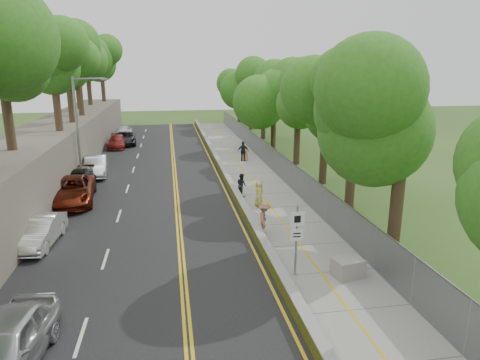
# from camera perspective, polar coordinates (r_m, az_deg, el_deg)

# --- Properties ---
(ground) EXTENTS (140.00, 140.00, 0.00)m
(ground) POSITION_cam_1_polar(r_m,az_deg,el_deg) (21.32, 2.27, -9.18)
(ground) COLOR #33511E
(ground) RESTS_ON ground
(road) EXTENTS (11.20, 66.00, 0.04)m
(road) POSITION_cam_1_polar(r_m,az_deg,el_deg) (35.16, -11.45, 0.31)
(road) COLOR black
(road) RESTS_ON ground
(sidewalk) EXTENTS (4.20, 66.00, 0.05)m
(sidewalk) POSITION_cam_1_polar(r_m,az_deg,el_deg) (35.74, 1.38, 0.86)
(sidewalk) COLOR gray
(sidewalk) RESTS_ON ground
(jersey_barrier) EXTENTS (0.42, 66.00, 0.60)m
(jersey_barrier) POSITION_cam_1_polar(r_m,az_deg,el_deg) (35.32, -2.28, 1.14)
(jersey_barrier) COLOR #BDCD1A
(jersey_barrier) RESTS_ON ground
(rock_embankment) EXTENTS (5.00, 66.00, 4.00)m
(rock_embankment) POSITION_cam_1_polar(r_m,az_deg,el_deg) (35.96, -24.63, 2.80)
(rock_embankment) COLOR #595147
(rock_embankment) RESTS_ON ground
(chainlink_fence) EXTENTS (0.04, 66.00, 2.00)m
(chainlink_fence) POSITION_cam_1_polar(r_m,az_deg,el_deg) (35.97, 4.68, 2.49)
(chainlink_fence) COLOR slate
(chainlink_fence) RESTS_ON ground
(trees_embankment) EXTENTS (6.40, 66.00, 13.00)m
(trees_embankment) POSITION_cam_1_polar(r_m,az_deg,el_deg) (35.25, -25.35, 16.47)
(trees_embankment) COLOR #3A8023
(trees_embankment) RESTS_ON rock_embankment
(trees_fenceside) EXTENTS (7.00, 66.00, 14.00)m
(trees_fenceside) POSITION_cam_1_polar(r_m,az_deg,el_deg) (35.83, 8.62, 12.02)
(trees_fenceside) COLOR #3A8022
(trees_fenceside) RESTS_ON ground
(streetlight) EXTENTS (2.52, 0.22, 8.00)m
(streetlight) POSITION_cam_1_polar(r_m,az_deg,el_deg) (33.90, -20.54, 7.09)
(streetlight) COLOR gray
(streetlight) RESTS_ON ground
(signpost) EXTENTS (0.62, 0.09, 3.10)m
(signpost) POSITION_cam_1_polar(r_m,az_deg,el_deg) (18.11, 7.57, -7.06)
(signpost) COLOR gray
(signpost) RESTS_ON sidewalk
(construction_barrel) EXTENTS (0.62, 0.62, 1.02)m
(construction_barrel) POSITION_cam_1_polar(r_m,az_deg,el_deg) (40.63, 0.64, 3.35)
(construction_barrel) COLOR #EF5900
(construction_barrel) RESTS_ON sidewalk
(concrete_block) EXTENTS (1.35, 1.12, 0.80)m
(concrete_block) POSITION_cam_1_polar(r_m,az_deg,el_deg) (19.02, 14.18, -11.28)
(concrete_block) COLOR gray
(concrete_block) RESTS_ON sidewalk
(car_0) EXTENTS (2.46, 5.08, 1.67)m
(car_0) POSITION_cam_1_polar(r_m,az_deg,el_deg) (14.91, -28.92, -18.81)
(car_0) COLOR #B3B3B8
(car_0) RESTS_ON road
(car_1) EXTENTS (1.82, 4.41, 1.42)m
(car_1) POSITION_cam_1_polar(r_m,az_deg,el_deg) (23.62, -25.17, -6.24)
(car_1) COLOR silver
(car_1) RESTS_ON road
(car_2) EXTENTS (3.30, 6.22, 1.67)m
(car_2) POSITION_cam_1_polar(r_m,az_deg,el_deg) (29.94, -21.56, -1.32)
(car_2) COLOR #641D0E
(car_2) RESTS_ON road
(car_3) EXTENTS (2.04, 4.92, 1.42)m
(car_3) POSITION_cam_1_polar(r_m,az_deg,el_deg) (32.68, -20.80, -0.16)
(car_3) COLOR black
(car_3) RESTS_ON road
(car_4) EXTENTS (1.91, 4.29, 1.43)m
(car_4) POSITION_cam_1_polar(r_m,az_deg,el_deg) (34.66, -20.17, 0.73)
(car_4) COLOR tan
(car_4) RESTS_ON road
(car_5) EXTENTS (2.13, 4.93, 1.58)m
(car_5) POSITION_cam_1_polar(r_m,az_deg,el_deg) (36.83, -18.68, 1.77)
(car_5) COLOR silver
(car_5) RESTS_ON road
(car_6) EXTENTS (2.83, 5.37, 1.44)m
(car_6) POSITION_cam_1_polar(r_m,az_deg,el_deg) (50.75, -15.09, 5.39)
(car_6) COLOR black
(car_6) RESTS_ON road
(car_7) EXTENTS (1.95, 4.64, 1.34)m
(car_7) POSITION_cam_1_polar(r_m,az_deg,el_deg) (48.95, -16.07, 4.93)
(car_7) COLOR maroon
(car_7) RESTS_ON road
(car_8) EXTENTS (2.20, 4.79, 1.59)m
(car_8) POSITION_cam_1_polar(r_m,az_deg,el_deg) (55.13, -15.35, 6.17)
(car_8) COLOR silver
(car_8) RESTS_ON road
(painter_0) EXTENTS (0.58, 0.86, 1.71)m
(painter_0) POSITION_cam_1_polar(r_m,az_deg,el_deg) (27.15, 2.55, -1.79)
(painter_0) COLOR gold
(painter_0) RESTS_ON sidewalk
(painter_1) EXTENTS (0.40, 0.61, 1.66)m
(painter_1) POSITION_cam_1_polar(r_m,az_deg,el_deg) (27.02, 2.61, -1.92)
(painter_1) COLOR silver
(painter_1) RESTS_ON sidewalk
(painter_2) EXTENTS (0.82, 0.93, 1.59)m
(painter_2) POSITION_cam_1_polar(r_m,az_deg,el_deg) (29.32, 0.22, -0.64)
(painter_2) COLOR black
(painter_2) RESTS_ON sidewalk
(painter_3) EXTENTS (0.91, 1.26, 1.75)m
(painter_3) POSITION_cam_1_polar(r_m,az_deg,el_deg) (22.69, 3.26, -5.15)
(painter_3) COLOR #9D6846
(painter_3) RESTS_ON sidewalk
(person_far) EXTENTS (1.18, 0.73, 1.87)m
(person_far) POSITION_cam_1_polar(r_m,az_deg,el_deg) (40.19, 0.45, 3.83)
(person_far) COLOR black
(person_far) RESTS_ON sidewalk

